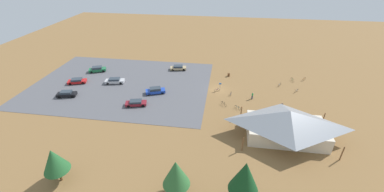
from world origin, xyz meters
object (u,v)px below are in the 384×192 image
(bicycle_green_back_row, at_px, (292,80))
(pine_west, at_px, (54,160))
(bike_pavilion, at_px, (288,123))
(car_red_near_entry, at_px, (77,81))
(pine_east, at_px, (176,173))
(bicycle_white_edge_south, at_px, (296,91))
(bicycle_blue_yard_right, at_px, (231,94))
(bicycle_purple_yard_left, at_px, (217,90))
(bicycle_orange_by_bin, at_px, (304,79))
(lot_sign, at_px, (220,85))
(bicycle_silver_front_row, at_px, (280,85))
(car_tan_end_stall, at_px, (178,68))
(bicycle_teal_lone_east, at_px, (238,108))
(car_black_by_curb, at_px, (67,94))
(trash_bin, at_px, (229,75))
(car_silver_aisle_side, at_px, (115,81))
(car_blue_mid_lot, at_px, (155,91))
(visitor_at_bikes, at_px, (282,106))
(bicycle_black_lone_west, at_px, (224,104))
(car_green_second_row, at_px, (97,69))
(visitor_near_lot, at_px, (252,96))
(pine_mideast, at_px, (245,177))
(car_maroon_front_row, at_px, (136,103))

(bicycle_green_back_row, bearing_deg, pine_west, 43.62)
(bike_pavilion, height_order, car_red_near_entry, bike_pavilion)
(pine_east, distance_m, car_red_near_entry, 42.98)
(bicycle_white_edge_south, bearing_deg, pine_east, 54.99)
(bicycle_white_edge_south, relative_size, bicycle_blue_yard_right, 0.81)
(bike_pavilion, height_order, bicycle_purple_yard_left, bike_pavilion)
(bicycle_purple_yard_left, bearing_deg, bicycle_orange_by_bin, -158.05)
(lot_sign, xyz_separation_m, bicycle_silver_front_row, (-14.62, -4.51, -1.04))
(bike_pavilion, bearing_deg, lot_sign, -51.33)
(pine_east, distance_m, bicycle_purple_yard_left, 30.38)
(bicycle_blue_yard_right, distance_m, car_tan_end_stall, 19.31)
(bicycle_teal_lone_east, xyz_separation_m, car_black_by_curb, (38.93, 0.40, 0.38))
(bicycle_green_back_row, distance_m, bicycle_silver_front_row, 4.98)
(lot_sign, distance_m, car_red_near_entry, 36.10)
(bike_pavilion, bearing_deg, trash_bin, -66.42)
(car_silver_aisle_side, bearing_deg, bicycle_green_back_row, -170.19)
(bicycle_orange_by_bin, bearing_deg, car_black_by_curb, 16.29)
(car_blue_mid_lot, bearing_deg, bicycle_blue_yard_right, -174.50)
(visitor_at_bikes, bearing_deg, bicycle_black_lone_west, -0.26)
(bicycle_white_edge_south, relative_size, car_blue_mid_lot, 0.28)
(car_green_second_row, bearing_deg, visitor_near_lot, 168.03)
(bicycle_orange_by_bin, xyz_separation_m, car_blue_mid_lot, (36.30, 12.00, 0.36))
(trash_bin, relative_size, pine_west, 0.16)
(bicycle_orange_by_bin, distance_m, visitor_at_bikes, 17.05)
(bicycle_teal_lone_east, xyz_separation_m, car_blue_mid_lot, (19.10, -4.00, 0.42))
(bicycle_blue_yard_right, bearing_deg, visitor_near_lot, 167.76)
(car_red_near_entry, distance_m, visitor_at_bikes, 49.60)
(car_silver_aisle_side, bearing_deg, visitor_at_bikes, 170.66)
(bicycle_black_lone_west, xyz_separation_m, bicycle_green_back_row, (-17.20, -14.27, 0.02))
(trash_bin, distance_m, bicycle_blue_yard_right, 10.15)
(bike_pavilion, height_order, car_silver_aisle_side, bike_pavilion)
(pine_mideast, bearing_deg, bicycle_teal_lone_east, -89.91)
(bicycle_silver_front_row, relative_size, car_green_second_row, 0.32)
(lot_sign, xyz_separation_m, car_green_second_row, (34.30, -6.01, -0.63))
(visitor_near_lot, bearing_deg, car_maroon_front_row, 14.44)
(trash_bin, bearing_deg, bicycle_white_edge_south, 158.35)
(pine_west, relative_size, car_tan_end_stall, 1.23)
(bicycle_white_edge_south, relative_size, car_green_second_row, 0.28)
(trash_bin, xyz_separation_m, pine_mideast, (-2.19, 38.69, 4.61))
(pine_east, height_order, bicycle_orange_by_bin, pine_east)
(car_blue_mid_lot, relative_size, car_black_by_curb, 1.07)
(car_blue_mid_lot, bearing_deg, car_red_near_entry, -5.75)
(car_red_near_entry, bearing_deg, bicycle_green_back_row, -170.41)
(pine_east, relative_size, bicycle_green_back_row, 3.63)
(car_blue_mid_lot, bearing_deg, visitor_at_bikes, 173.92)
(pine_west, xyz_separation_m, car_green_second_row, (12.70, -36.27, -3.16))
(pine_east, xyz_separation_m, bicycle_green_back_row, (-22.78, -38.08, -3.78))
(bike_pavilion, distance_m, car_maroon_front_row, 30.75)
(car_silver_aisle_side, xyz_separation_m, visitor_near_lot, (-34.03, 2.89, 0.17))
(pine_west, relative_size, bicycle_green_back_row, 3.40)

